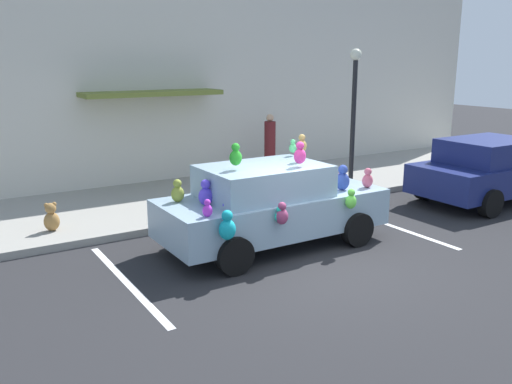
{
  "coord_description": "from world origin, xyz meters",
  "views": [
    {
      "loc": [
        -5.48,
        -6.73,
        3.39
      ],
      "look_at": [
        -0.15,
        1.85,
        0.9
      ],
      "focal_mm": 37.77,
      "sensor_mm": 36.0,
      "label": 1
    }
  ],
  "objects": [
    {
      "name": "parked_sedan_behind",
      "position": [
        6.15,
        1.15,
        0.79
      ],
      "size": [
        4.15,
        2.06,
        1.54
      ],
      "color": "navy",
      "rests_on": "ground"
    },
    {
      "name": "parking_stripe_rear",
      "position": [
        -3.07,
        1.0,
        0.0
      ],
      "size": [
        0.12,
        3.6,
        0.01
      ],
      "primitive_type": "cube",
      "color": "silver",
      "rests_on": "ground"
    },
    {
      "name": "pedestrian_near_shopfront",
      "position": [
        2.86,
        5.95,
        0.97
      ],
      "size": [
        0.32,
        0.32,
        1.75
      ],
      "color": "#5B1B1E",
      "rests_on": "sidewalk"
    },
    {
      "name": "sidewalk",
      "position": [
        0.0,
        5.0,
        0.07
      ],
      "size": [
        24.0,
        4.0,
        0.15
      ],
      "primitive_type": "cube",
      "color": "gray",
      "rests_on": "ground"
    },
    {
      "name": "parking_stripe_front",
      "position": [
        2.62,
        1.0,
        0.0
      ],
      "size": [
        0.12,
        3.6,
        0.01
      ],
      "primitive_type": "cube",
      "color": "silver",
      "rests_on": "ground"
    },
    {
      "name": "plush_covered_car",
      "position": [
        -0.21,
        1.24,
        0.8
      ],
      "size": [
        4.24,
        2.05,
        2.06
      ],
      "color": "#8FABBF",
      "rests_on": "ground"
    },
    {
      "name": "street_lamp_post",
      "position": [
        3.75,
        3.5,
        2.32
      ],
      "size": [
        0.28,
        0.28,
        3.5
      ],
      "color": "black",
      "rests_on": "sidewalk"
    },
    {
      "name": "teddy_bear_on_sidewalk",
      "position": [
        -3.58,
        3.84,
        0.41
      ],
      "size": [
        0.3,
        0.25,
        0.57
      ],
      "color": "#9E723D",
      "rests_on": "sidewalk"
    },
    {
      "name": "ground_plane",
      "position": [
        0.0,
        0.0,
        0.0
      ],
      "size": [
        60.0,
        60.0,
        0.0
      ],
      "primitive_type": "plane",
      "color": "#262628"
    },
    {
      "name": "storefront_building",
      "position": [
        -0.0,
        7.14,
        3.19
      ],
      "size": [
        24.0,
        1.25,
        6.4
      ],
      "color": "beige",
      "rests_on": "ground"
    }
  ]
}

